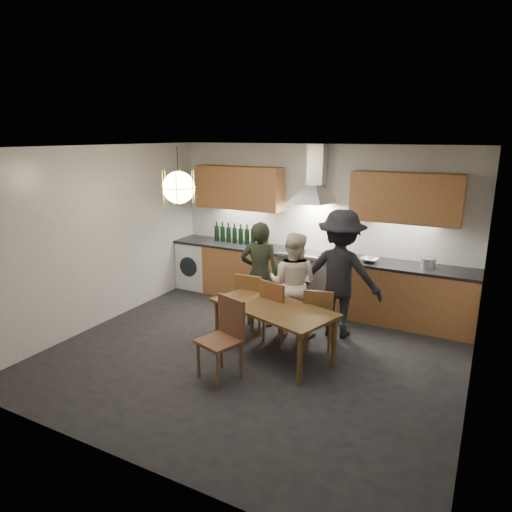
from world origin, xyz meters
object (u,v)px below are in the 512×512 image
at_px(person_left, 260,274).
at_px(wine_bottles, 241,234).
at_px(person_right, 340,274).
at_px(person_mid, 293,283).
at_px(chair_back_left, 251,299).
at_px(chair_front, 225,333).
at_px(stock_pot, 428,263).
at_px(dining_table, 273,312).
at_px(mixing_bowl, 369,260).

distance_m(person_left, wine_bottles, 1.47).
bearing_deg(person_left, person_right, 170.78).
height_order(person_mid, person_right, person_right).
height_order(person_right, wine_bottles, person_right).
xyz_separation_m(person_left, person_mid, (0.53, -0.03, -0.05)).
xyz_separation_m(chair_back_left, chair_front, (0.31, -1.22, 0.04)).
xyz_separation_m(person_left, stock_pot, (2.16, 1.03, 0.19)).
bearing_deg(person_right, chair_back_left, 19.63).
relative_size(dining_table, stock_pot, 8.56).
height_order(chair_back_left, person_left, person_left).
distance_m(dining_table, mixing_bowl, 1.92).
bearing_deg(person_left, wine_bottles, -69.19).
bearing_deg(chair_back_left, mixing_bowl, -141.20).
bearing_deg(wine_bottles, person_right, -23.22).
bearing_deg(chair_back_left, person_left, -92.30).
height_order(chair_front, person_left, person_left).
height_order(chair_back_left, person_right, person_right).
relative_size(mixing_bowl, wine_bottles, 0.25).
bearing_deg(person_left, dining_table, 107.29).
distance_m(person_right, mixing_bowl, 0.77).
relative_size(mixing_bowl, stock_pot, 1.30).
distance_m(person_mid, person_right, 0.67).
bearing_deg(wine_bottles, stock_pot, -1.34).
xyz_separation_m(person_right, mixing_bowl, (0.21, 0.74, 0.04)).
height_order(chair_back_left, stock_pot, stock_pot).
relative_size(person_mid, stock_pot, 7.22).
relative_size(dining_table, chair_front, 1.84).
bearing_deg(person_left, chair_back_left, 72.04).
bearing_deg(mixing_bowl, person_right, -105.81).
xyz_separation_m(chair_front, person_right, (0.81, 1.72, 0.35)).
xyz_separation_m(person_left, mixing_bowl, (1.34, 0.95, 0.15)).
bearing_deg(person_right, chair_front, 60.67).
distance_m(dining_table, chair_back_left, 0.77).
distance_m(chair_back_left, person_right, 1.29).
xyz_separation_m(chair_front, person_mid, (0.21, 1.48, 0.19)).
xyz_separation_m(chair_front, wine_bottles, (-1.26, 2.61, 0.53)).
xyz_separation_m(chair_front, mixing_bowl, (1.02, 2.46, 0.39)).
xyz_separation_m(dining_table, person_mid, (-0.06, 0.75, 0.14)).
height_order(person_mid, wine_bottles, person_mid).
relative_size(person_left, person_mid, 1.07).
bearing_deg(stock_pot, dining_table, -130.98).
bearing_deg(chair_front, person_left, 119.72).
distance_m(person_left, mixing_bowl, 1.65).
height_order(dining_table, person_left, person_left).
relative_size(chair_front, person_right, 0.53).
bearing_deg(wine_bottles, dining_table, -50.91).
xyz_separation_m(dining_table, chair_front, (-0.27, -0.73, -0.05)).
bearing_deg(dining_table, chair_front, -92.72).
height_order(chair_front, mixing_bowl, mixing_bowl).
height_order(stock_pot, wine_bottles, wine_bottles).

